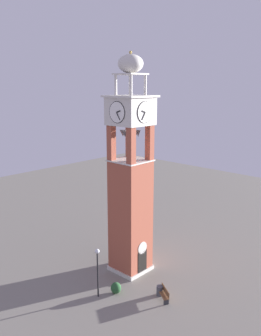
{
  "coord_description": "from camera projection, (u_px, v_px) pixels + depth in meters",
  "views": [
    {
      "loc": [
        -21.45,
        -20.25,
        16.29
      ],
      "look_at": [
        0.0,
        0.0,
        9.43
      ],
      "focal_mm": 38.18,
      "sensor_mm": 36.0,
      "label": 1
    }
  ],
  "objects": [
    {
      "name": "ground",
      "position": [
        130.0,
        269.0,
        32.43
      ],
      "size": [
        80.0,
        80.0,
        0.0
      ],
      "primitive_type": "plane",
      "color": "gray"
    },
    {
      "name": "clock_tower",
      "position": [
        131.0,
        186.0,
        30.66
      ],
      "size": [
        3.43,
        3.43,
        18.94
      ],
      "color": "#9E4C38",
      "rests_on": "ground"
    },
    {
      "name": "park_bench",
      "position": [
        164.0,
        293.0,
        27.77
      ],
      "size": [
        1.22,
        1.59,
        0.95
      ],
      "color": "brown",
      "rests_on": "ground"
    },
    {
      "name": "lamp_post",
      "position": [
        98.0,
        264.0,
        27.59
      ],
      "size": [
        0.36,
        0.36,
        4.06
      ],
      "color": "black",
      "rests_on": "ground"
    },
    {
      "name": "trash_bin",
      "position": [
        160.0,
        291.0,
        28.31
      ],
      "size": [
        0.52,
        0.52,
        0.8
      ],
      "primitive_type": "cylinder",
      "color": "#4C4C51",
      "rests_on": "ground"
    },
    {
      "name": "shrub_near_entry",
      "position": [
        116.0,
        288.0,
        28.58
      ],
      "size": [
        0.84,
        0.84,
        0.91
      ],
      "primitive_type": "ellipsoid",
      "color": "#234C28",
      "rests_on": "ground"
    }
  ]
}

